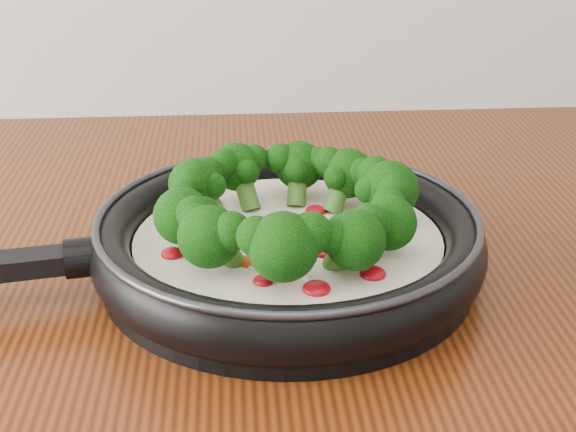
{
  "coord_description": "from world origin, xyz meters",
  "views": [
    {
      "loc": [
        -0.16,
        0.49,
        1.21
      ],
      "look_at": [
        -0.12,
        1.06,
        0.95
      ],
      "focal_mm": 50.39,
      "sensor_mm": 36.0,
      "label": 1
    }
  ],
  "objects": [
    {
      "name": "skillet",
      "position": [
        -0.12,
        1.06,
        0.93
      ],
      "size": [
        0.51,
        0.36,
        0.09
      ],
      "color": "black",
      "rests_on": "counter"
    }
  ]
}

